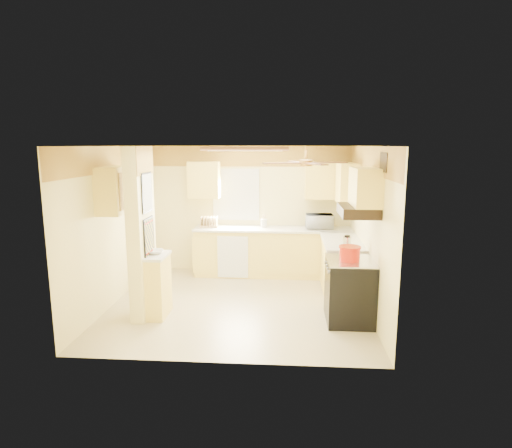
# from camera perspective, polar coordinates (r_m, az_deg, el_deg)

# --- Properties ---
(floor) EXTENTS (4.00, 4.00, 0.00)m
(floor) POSITION_cam_1_polar(r_m,az_deg,el_deg) (7.00, -2.35, -10.58)
(floor) COLOR tan
(floor) RESTS_ON ground
(ceiling) EXTENTS (4.00, 4.00, 0.00)m
(ceiling) POSITION_cam_1_polar(r_m,az_deg,el_deg) (6.53, -2.51, 10.34)
(ceiling) COLOR white
(ceiling) RESTS_ON wall_back
(wall_back) EXTENTS (4.00, 0.00, 4.00)m
(wall_back) POSITION_cam_1_polar(r_m,az_deg,el_deg) (8.52, -0.99, 1.95)
(wall_back) COLOR #F9E898
(wall_back) RESTS_ON floor
(wall_front) EXTENTS (4.00, 0.00, 4.00)m
(wall_front) POSITION_cam_1_polar(r_m,az_deg,el_deg) (4.82, -4.98, -4.78)
(wall_front) COLOR #F9E898
(wall_front) RESTS_ON floor
(wall_left) EXTENTS (0.00, 3.80, 3.80)m
(wall_left) POSITION_cam_1_polar(r_m,az_deg,el_deg) (7.16, -18.54, -0.24)
(wall_left) COLOR #F9E898
(wall_left) RESTS_ON floor
(wall_right) EXTENTS (0.00, 3.80, 3.80)m
(wall_right) POSITION_cam_1_polar(r_m,az_deg,el_deg) (6.73, 14.75, -0.70)
(wall_right) COLOR #F9E898
(wall_right) RESTS_ON floor
(wallpaper_border) EXTENTS (4.00, 0.02, 0.40)m
(wallpaper_border) POSITION_cam_1_polar(r_m,az_deg,el_deg) (8.41, -1.02, 9.02)
(wallpaper_border) COLOR yellow
(wallpaper_border) RESTS_ON wall_back
(partition_column) EXTENTS (0.20, 0.70, 2.50)m
(partition_column) POSITION_cam_1_polar(r_m,az_deg,el_deg) (6.42, -15.05, -1.24)
(partition_column) COLOR #F9E898
(partition_column) RESTS_ON floor
(partition_ledge) EXTENTS (0.25, 0.55, 0.90)m
(partition_ledge) POSITION_cam_1_polar(r_m,az_deg,el_deg) (6.56, -12.88, -8.13)
(partition_ledge) COLOR #FFDA68
(partition_ledge) RESTS_ON floor
(ledge_top) EXTENTS (0.28, 0.58, 0.04)m
(ledge_top) POSITION_cam_1_polar(r_m,az_deg,el_deg) (6.43, -13.05, -4.16)
(ledge_top) COLOR silver
(ledge_top) RESTS_ON partition_ledge
(lower_cabinets_back) EXTENTS (3.00, 0.60, 0.90)m
(lower_cabinets_back) POSITION_cam_1_polar(r_m,az_deg,el_deg) (8.35, 2.27, -3.83)
(lower_cabinets_back) COLOR #FFDA68
(lower_cabinets_back) RESTS_ON floor
(lower_cabinets_right) EXTENTS (0.60, 1.40, 0.90)m
(lower_cabinets_right) POSITION_cam_1_polar(r_m,az_deg,el_deg) (7.45, 11.34, -5.83)
(lower_cabinets_right) COLOR #FFDA68
(lower_cabinets_right) RESTS_ON floor
(countertop_back) EXTENTS (3.04, 0.64, 0.04)m
(countertop_back) POSITION_cam_1_polar(r_m,az_deg,el_deg) (8.24, 2.29, -0.68)
(countertop_back) COLOR silver
(countertop_back) RESTS_ON lower_cabinets_back
(countertop_right) EXTENTS (0.64, 1.44, 0.04)m
(countertop_right) POSITION_cam_1_polar(r_m,az_deg,el_deg) (7.33, 11.39, -2.30)
(countertop_right) COLOR silver
(countertop_right) RESTS_ON lower_cabinets_right
(dishwasher_panel) EXTENTS (0.58, 0.02, 0.80)m
(dishwasher_panel) POSITION_cam_1_polar(r_m,az_deg,el_deg) (8.11, -3.12, -4.42)
(dishwasher_panel) COLOR white
(dishwasher_panel) RESTS_ON lower_cabinets_back
(window) EXTENTS (0.92, 0.02, 1.02)m
(window) POSITION_cam_1_polar(r_m,az_deg,el_deg) (8.49, -2.69, 3.95)
(window) COLOR white
(window) RESTS_ON wall_back
(upper_cab_back_left) EXTENTS (0.60, 0.35, 0.70)m
(upper_cab_back_left) POSITION_cam_1_polar(r_m,az_deg,el_deg) (8.39, -6.93, 5.87)
(upper_cab_back_left) COLOR #FFDA68
(upper_cab_back_left) RESTS_ON wall_back
(upper_cab_back_right) EXTENTS (0.90, 0.35, 0.70)m
(upper_cab_back_right) POSITION_cam_1_polar(r_m,az_deg,el_deg) (8.28, 9.69, 5.73)
(upper_cab_back_right) COLOR #FFDA68
(upper_cab_back_right) RESTS_ON wall_back
(upper_cab_right) EXTENTS (0.35, 1.00, 0.70)m
(upper_cab_right) POSITION_cam_1_polar(r_m,az_deg,el_deg) (7.84, 12.03, 5.39)
(upper_cab_right) COLOR #FFDA68
(upper_cab_right) RESTS_ON wall_right
(upper_cab_left_wall) EXTENTS (0.35, 0.75, 0.70)m
(upper_cab_left_wall) POSITION_cam_1_polar(r_m,az_deg,el_deg) (6.78, -18.27, 4.33)
(upper_cab_left_wall) COLOR #FFDA68
(upper_cab_left_wall) RESTS_ON wall_left
(upper_cab_over_stove) EXTENTS (0.35, 0.76, 0.52)m
(upper_cab_over_stove) POSITION_cam_1_polar(r_m,az_deg,el_deg) (6.06, 14.37, 4.81)
(upper_cab_over_stove) COLOR #FFDA68
(upper_cab_over_stove) RESTS_ON wall_right
(stove) EXTENTS (0.68, 0.77, 0.92)m
(stove) POSITION_cam_1_polar(r_m,az_deg,el_deg) (6.35, 12.36, -8.64)
(stove) COLOR black
(stove) RESTS_ON floor
(range_hood) EXTENTS (0.50, 0.76, 0.14)m
(range_hood) POSITION_cam_1_polar(r_m,az_deg,el_deg) (6.09, 13.44, 1.74)
(range_hood) COLOR black
(range_hood) RESTS_ON upper_cab_over_stove
(poster_menu) EXTENTS (0.02, 0.42, 0.57)m
(poster_menu) POSITION_cam_1_polar(r_m,az_deg,el_deg) (6.30, -14.34, 4.10)
(poster_menu) COLOR black
(poster_menu) RESTS_ON partition_column
(poster_nashville) EXTENTS (0.02, 0.42, 0.57)m
(poster_nashville) POSITION_cam_1_polar(r_m,az_deg,el_deg) (6.40, -14.08, -1.70)
(poster_nashville) COLOR black
(poster_nashville) RESTS_ON partition_column
(ceiling_light_panel) EXTENTS (1.35, 0.95, 0.06)m
(ceiling_light_panel) POSITION_cam_1_polar(r_m,az_deg,el_deg) (7.02, -1.22, 10.00)
(ceiling_light_panel) COLOR brown
(ceiling_light_panel) RESTS_ON ceiling
(ceiling_fan) EXTENTS (1.15, 1.15, 0.26)m
(ceiling_fan) POSITION_cam_1_polar(r_m,az_deg,el_deg) (5.80, 6.66, 8.15)
(ceiling_fan) COLOR gold
(ceiling_fan) RESTS_ON ceiling
(vent_grate) EXTENTS (0.02, 0.40, 0.25)m
(vent_grate) POSITION_cam_1_polar(r_m,az_deg,el_deg) (5.73, 16.69, 7.90)
(vent_grate) COLOR black
(vent_grate) RESTS_ON wall_right
(microwave) EXTENTS (0.53, 0.38, 0.28)m
(microwave) POSITION_cam_1_polar(r_m,az_deg,el_deg) (8.24, 8.48, 0.33)
(microwave) COLOR white
(microwave) RESTS_ON countertop_back
(bowl) EXTENTS (0.28, 0.28, 0.06)m
(bowl) POSITION_cam_1_polar(r_m,az_deg,el_deg) (6.47, -13.27, -3.63)
(bowl) COLOR white
(bowl) RESTS_ON ledge_top
(dutch_oven) EXTENTS (0.31, 0.31, 0.21)m
(dutch_oven) POSITION_cam_1_polar(r_m,az_deg,el_deg) (6.16, 12.38, -3.83)
(dutch_oven) COLOR red
(dutch_oven) RESTS_ON stove
(kettle) EXTENTS (0.13, 0.13, 0.20)m
(kettle) POSITION_cam_1_polar(r_m,az_deg,el_deg) (6.79, 12.04, -2.36)
(kettle) COLOR silver
(kettle) RESTS_ON countertop_right
(dish_rack) EXTENTS (0.36, 0.27, 0.20)m
(dish_rack) POSITION_cam_1_polar(r_m,az_deg,el_deg) (8.40, -6.30, 0.12)
(dish_rack) COLOR tan
(dish_rack) RESTS_ON countertop_back
(utensil_crock) EXTENTS (0.13, 0.13, 0.25)m
(utensil_crock) POSITION_cam_1_polar(r_m,az_deg,el_deg) (8.31, 1.07, 0.14)
(utensil_crock) COLOR white
(utensil_crock) RESTS_ON countertop_back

